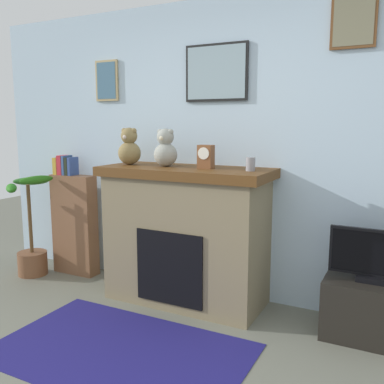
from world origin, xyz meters
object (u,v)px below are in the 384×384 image
at_px(fireplace, 186,235).
at_px(candle_jar, 251,164).
at_px(teddy_bear_tan, 165,149).
at_px(television, 373,257).
at_px(mantel_clock, 206,157).
at_px(tv_stand, 369,310).
at_px(bookshelf, 74,221).
at_px(teddy_bear_brown, 129,148).
at_px(potted_plant, 31,239).

relative_size(fireplace, candle_jar, 13.60).
height_order(fireplace, teddy_bear_tan, teddy_bear_tan).
relative_size(television, mantel_clock, 3.07).
bearing_deg(candle_jar, tv_stand, 0.81).
distance_m(television, mantel_clock, 1.46).
distance_m(candle_jar, teddy_bear_tan, 0.77).
bearing_deg(fireplace, teddy_bear_tan, -174.44).
distance_m(fireplace, candle_jar, 0.86).
height_order(tv_stand, candle_jar, candle_jar).
height_order(bookshelf, teddy_bear_tan, teddy_bear_tan).
height_order(tv_stand, mantel_clock, mantel_clock).
xyz_separation_m(television, teddy_bear_brown, (-2.06, -0.01, 0.71)).
relative_size(tv_stand, television, 1.06).
bearing_deg(bookshelf, teddy_bear_tan, -5.55).
relative_size(potted_plant, tv_stand, 1.65).
bearing_deg(bookshelf, teddy_bear_brown, -8.14).
relative_size(fireplace, teddy_bear_brown, 4.45).
bearing_deg(teddy_bear_tan, potted_plant, -175.14).
bearing_deg(tv_stand, potted_plant, -177.43).
xyz_separation_m(fireplace, candle_jar, (0.58, -0.02, 0.64)).
distance_m(bookshelf, tv_stand, 2.87).
height_order(mantel_clock, teddy_bear_brown, teddy_bear_brown).
bearing_deg(fireplace, candle_jar, -1.75).
bearing_deg(television, tv_stand, 90.00).
height_order(potted_plant, teddy_bear_tan, teddy_bear_tan).
bearing_deg(candle_jar, bookshelf, 176.65).
distance_m(potted_plant, candle_jar, 2.46).
distance_m(bookshelf, mantel_clock, 1.71).
xyz_separation_m(fireplace, tv_stand, (1.49, -0.00, -0.38)).
bearing_deg(potted_plant, teddy_bear_tan, 4.86).
relative_size(candle_jar, mantel_clock, 0.56).
relative_size(bookshelf, mantel_clock, 6.35).
bearing_deg(candle_jar, teddy_bear_tan, -179.97).
distance_m(mantel_clock, teddy_bear_tan, 0.38).
xyz_separation_m(candle_jar, mantel_clock, (-0.38, -0.00, 0.04)).
distance_m(teddy_bear_brown, teddy_bear_tan, 0.37).
bearing_deg(bookshelf, fireplace, -4.03).
bearing_deg(mantel_clock, bookshelf, 175.78).
xyz_separation_m(bookshelf, teddy_bear_brown, (0.79, -0.11, 0.78)).
distance_m(fireplace, teddy_bear_tan, 0.75).
xyz_separation_m(potted_plant, mantel_clock, (1.92, 0.13, 0.91)).
relative_size(fireplace, bookshelf, 1.19).
bearing_deg(television, fireplace, 179.76).
height_order(fireplace, bookshelf, bookshelf).
relative_size(tv_stand, mantel_clock, 3.27).
relative_size(mantel_clock, teddy_bear_tan, 0.60).
relative_size(tv_stand, candle_jar, 5.85).
height_order(candle_jar, teddy_bear_tan, teddy_bear_tan).
distance_m(candle_jar, mantel_clock, 0.39).
relative_size(potted_plant, teddy_bear_brown, 3.17).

